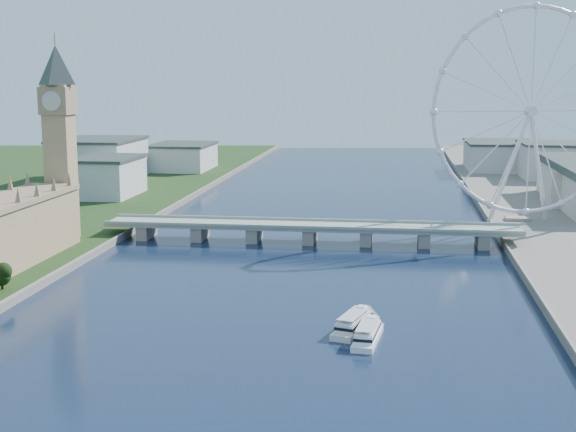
# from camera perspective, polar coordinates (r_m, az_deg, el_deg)

# --- Properties ---
(big_ben) EXTENTS (20.02, 20.02, 110.00)m
(big_ben) POSITION_cam_1_polar(r_m,az_deg,el_deg) (431.31, -16.01, 6.77)
(big_ben) COLOR tan
(big_ben) RESTS_ON ground
(westminster_bridge) EXTENTS (220.00, 22.00, 9.50)m
(westminster_bridge) POSITION_cam_1_polar(r_m,az_deg,el_deg) (426.82, 1.57, -0.99)
(westminster_bridge) COLOR gray
(westminster_bridge) RESTS_ON ground
(london_eye) EXTENTS (113.60, 39.12, 124.30)m
(london_eye) POSITION_cam_1_polar(r_m,az_deg,el_deg) (478.42, 16.89, 7.10)
(london_eye) COLOR silver
(london_eye) RESTS_ON ground
(city_skyline) EXTENTS (505.00, 280.00, 32.00)m
(city_skyline) POSITION_cam_1_polar(r_m,az_deg,el_deg) (680.59, 7.21, 3.86)
(city_skyline) COLOR beige
(city_skyline) RESTS_ON ground
(tour_boat_near) EXTENTS (16.21, 31.69, 6.80)m
(tour_boat_near) POSITION_cam_1_polar(r_m,az_deg,el_deg) (281.58, 4.69, -8.14)
(tour_boat_near) COLOR silver
(tour_boat_near) RESTS_ON ground
(tour_boat_far) EXTENTS (10.87, 29.94, 6.46)m
(tour_boat_far) POSITION_cam_1_polar(r_m,az_deg,el_deg) (271.48, 5.67, -8.84)
(tour_boat_far) COLOR white
(tour_boat_far) RESTS_ON ground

